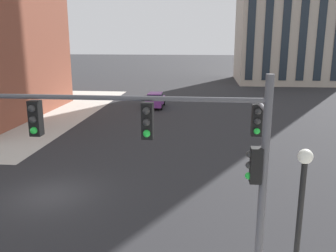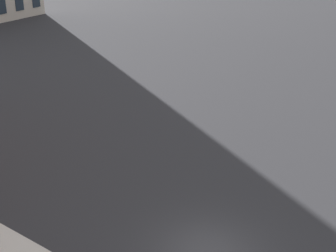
{
  "view_description": "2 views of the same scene",
  "coord_description": "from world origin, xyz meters",
  "views": [
    {
      "loc": [
        7.63,
        -16.12,
        7.66
      ],
      "look_at": [
        5.48,
        4.42,
        2.64
      ],
      "focal_mm": 38.62,
      "sensor_mm": 36.0,
      "label": 1
    },
    {
      "loc": [
        -14.84,
        -8.71,
        13.68
      ],
      "look_at": [
        6.45,
        6.82,
        1.72
      ],
      "focal_mm": 52.9,
      "sensor_mm": 36.0,
      "label": 2
    }
  ],
  "objects": [
    {
      "name": "ground_plane",
      "position": [
        0.0,
        0.0,
        0.0
      ],
      "size": [
        320.0,
        320.0,
        0.0
      ],
      "primitive_type": "plane",
      "color": "#262628"
    }
  ]
}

